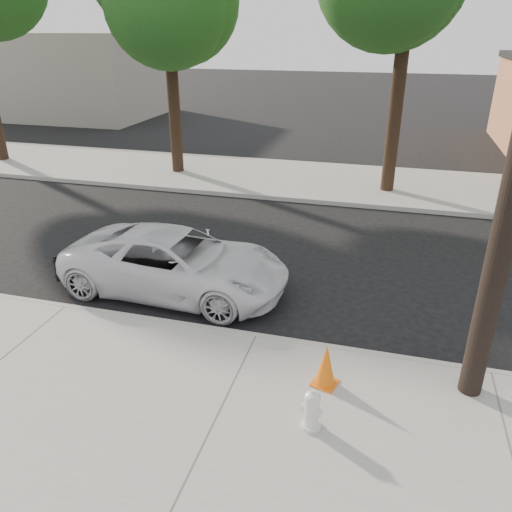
# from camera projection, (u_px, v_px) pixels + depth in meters

# --- Properties ---
(ground) EXTENTS (120.00, 120.00, 0.00)m
(ground) POSITION_uv_depth(u_px,v_px,m) (281.00, 289.00, 11.06)
(ground) COLOR black
(ground) RESTS_ON ground
(near_sidewalk) EXTENTS (90.00, 4.40, 0.15)m
(near_sidewalk) POSITION_uv_depth(u_px,v_px,m) (217.00, 421.00, 7.26)
(near_sidewalk) COLOR gray
(near_sidewalk) RESTS_ON ground
(far_sidewalk) EXTENTS (90.00, 5.00, 0.15)m
(far_sidewalk) POSITION_uv_depth(u_px,v_px,m) (332.00, 182.00, 18.48)
(far_sidewalk) COLOR gray
(far_sidewalk) RESTS_ON ground
(curb_near) EXTENTS (90.00, 0.12, 0.16)m
(curb_near) POSITION_uv_depth(u_px,v_px,m) (256.00, 338.00, 9.19)
(curb_near) COLOR #9E9B93
(curb_near) RESTS_ON ground
(building_far) EXTENTS (14.00, 8.00, 5.00)m
(building_far) POSITION_uv_depth(u_px,v_px,m) (49.00, 74.00, 32.33)
(building_far) COLOR gray
(building_far) RESTS_ON ground
(police_cruiser) EXTENTS (4.97, 2.46, 1.36)m
(police_cruiser) POSITION_uv_depth(u_px,v_px,m) (176.00, 262.00, 10.75)
(police_cruiser) COLOR silver
(police_cruiser) RESTS_ON ground
(fire_hydrant) EXTENTS (0.32, 0.29, 0.60)m
(fire_hydrant) POSITION_uv_depth(u_px,v_px,m) (312.00, 410.00, 6.93)
(fire_hydrant) COLOR silver
(fire_hydrant) RESTS_ON near_sidewalk
(traffic_cone) EXTENTS (0.46, 0.46, 0.72)m
(traffic_cone) POSITION_uv_depth(u_px,v_px,m) (326.00, 365.00, 7.76)
(traffic_cone) COLOR orange
(traffic_cone) RESTS_ON near_sidewalk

